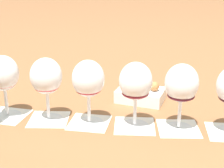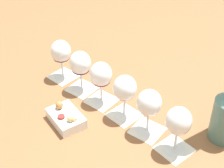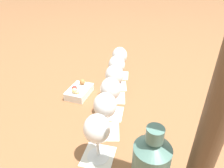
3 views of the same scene
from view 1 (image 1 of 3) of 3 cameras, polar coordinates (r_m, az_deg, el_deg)
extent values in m
plane|color=brown|center=(0.87, 0.19, -6.71)|extent=(8.00, 8.00, 0.00)
cube|color=silver|center=(0.96, -16.94, -5.02)|extent=(0.13, 0.13, 0.00)
cube|color=silver|center=(0.91, -10.43, -5.75)|extent=(0.14, 0.14, 0.00)
cube|color=silver|center=(0.88, -3.79, -6.40)|extent=(0.14, 0.14, 0.00)
cube|color=silver|center=(0.87, 3.77, -6.91)|extent=(0.14, 0.14, 0.00)
cube|color=silver|center=(0.87, 10.98, -7.23)|extent=(0.14, 0.14, 0.00)
cylinder|color=white|center=(0.96, -16.96, -4.82)|extent=(0.07, 0.07, 0.01)
cylinder|color=white|center=(0.94, -17.19, -2.67)|extent=(0.01, 0.01, 0.07)
ellipsoid|color=white|center=(0.92, -17.67, 1.71)|extent=(0.08, 0.08, 0.09)
ellipsoid|color=pink|center=(0.93, -17.52, 0.32)|extent=(0.07, 0.07, 0.03)
cylinder|color=white|center=(0.91, -10.44, -5.54)|extent=(0.07, 0.07, 0.01)
cylinder|color=white|center=(0.90, -10.60, -3.29)|extent=(0.01, 0.01, 0.07)
ellipsoid|color=white|center=(0.87, -10.91, 1.31)|extent=(0.08, 0.08, 0.09)
ellipsoid|color=#CA4F5A|center=(0.88, -10.81, -0.19)|extent=(0.07, 0.07, 0.03)
cylinder|color=white|center=(0.88, -3.80, -6.18)|extent=(0.07, 0.07, 0.01)
cylinder|color=white|center=(0.87, -3.85, -3.86)|extent=(0.01, 0.01, 0.07)
ellipsoid|color=white|center=(0.84, -3.97, 0.90)|extent=(0.08, 0.08, 0.09)
ellipsoid|color=maroon|center=(0.85, -3.93, -0.67)|extent=(0.07, 0.07, 0.03)
cylinder|color=white|center=(0.87, 3.78, -6.69)|extent=(0.07, 0.07, 0.01)
cylinder|color=white|center=(0.85, 3.84, -4.34)|extent=(0.01, 0.01, 0.07)
ellipsoid|color=white|center=(0.82, 3.96, 0.50)|extent=(0.08, 0.08, 0.09)
ellipsoid|color=maroon|center=(0.83, 3.91, -1.45)|extent=(0.07, 0.07, 0.02)
cylinder|color=white|center=(0.87, 11.00, -7.01)|extent=(0.07, 0.07, 0.01)
cylinder|color=white|center=(0.85, 11.17, -4.67)|extent=(0.01, 0.01, 0.07)
ellipsoid|color=white|center=(0.82, 11.52, 0.16)|extent=(0.08, 0.08, 0.09)
ellipsoid|color=#4D1524|center=(0.83, 11.37, -1.83)|extent=(0.07, 0.07, 0.02)
cube|color=white|center=(1.01, 4.75, -1.84)|extent=(0.16, 0.13, 0.04)
sphere|color=#DBB775|center=(1.01, 2.66, 0.04)|extent=(0.02, 0.02, 0.02)
cylinder|color=#DBB775|center=(1.00, 2.42, -0.53)|extent=(0.02, 0.02, 0.01)
sphere|color=#B2703D|center=(0.99, 7.27, -0.45)|extent=(0.03, 0.03, 0.03)
cylinder|color=maroon|center=(1.02, 4.69, -0.26)|extent=(0.02, 0.02, 0.01)
camera|label=2|loc=(1.71, -22.94, 32.50)|focal=55.00mm
camera|label=3|loc=(1.08, -45.67, 21.69)|focal=32.00mm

